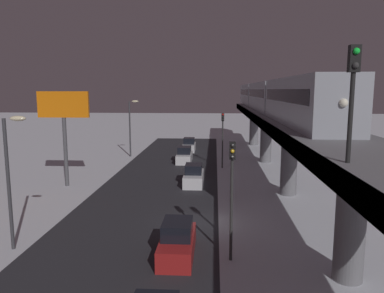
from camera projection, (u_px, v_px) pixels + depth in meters
ground_plane at (199, 222)px, 25.66m from camera, size 240.00×240.00×0.00m
avenue_asphalt at (139, 221)px, 25.91m from camera, size 11.00×88.60×0.01m
elevated_railway at (311, 142)px, 24.37m from camera, size 5.00×88.60×6.52m
subway_train at (267, 96)px, 45.89m from camera, size 2.94×55.47×3.40m
rail_signal at (353, 84)px, 12.54m from camera, size 0.36×0.41×4.00m
sedan_white at (194, 176)px, 35.81m from camera, size 1.80×4.44×1.97m
sedan_red at (177, 242)px, 20.41m from camera, size 1.80×4.52×1.97m
sedan_white_2 at (184, 156)px, 46.89m from camera, size 1.80×4.58×1.97m
sedan_white_3 at (189, 146)px, 55.34m from camera, size 1.80×4.04×1.97m
traffic_light_near at (232, 184)px, 19.33m from camera, size 0.32×0.44×6.40m
traffic_light_mid at (223, 132)px, 42.77m from camera, size 0.32×0.44×6.40m
commercial_billboard at (64, 114)px, 34.34m from camera, size 4.80×0.36×8.90m
street_lamp_near at (11, 167)px, 20.62m from camera, size 1.35×0.44×7.65m
street_lamp_far at (131, 121)px, 50.22m from camera, size 1.35×0.44×7.65m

